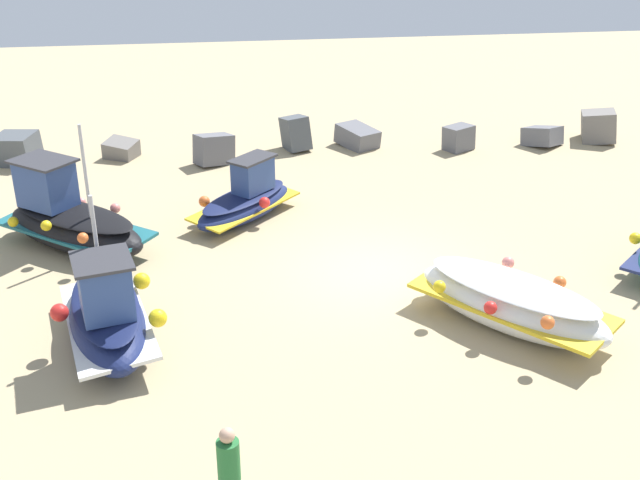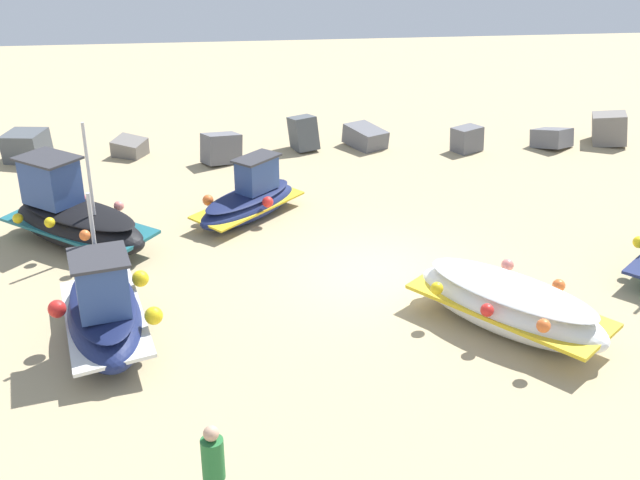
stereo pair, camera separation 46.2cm
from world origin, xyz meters
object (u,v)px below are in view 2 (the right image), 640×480
fishing_boat_0 (250,199)px  person_walking (214,469)px  fishing_boat_1 (509,305)px  fishing_boat_3 (74,218)px  fishing_boat_4 (104,312)px

fishing_boat_0 → person_walking: person_walking is taller
fishing_boat_1 → fishing_boat_3: fishing_boat_3 is taller
fishing_boat_1 → fishing_boat_4: fishing_boat_4 is taller
fishing_boat_3 → person_walking: 10.51m
fishing_boat_1 → fishing_boat_4: 8.04m
fishing_boat_1 → fishing_boat_4: bearing=46.9°
fishing_boat_3 → person_walking: (3.56, -9.88, 0.29)m
fishing_boat_1 → fishing_boat_4: (-8.03, 0.40, 0.11)m
fishing_boat_3 → fishing_boat_0: bearing=-125.4°
fishing_boat_0 → fishing_boat_3: 4.53m
fishing_boat_3 → fishing_boat_4: fishing_boat_3 is taller
fishing_boat_1 → person_walking: 7.53m
fishing_boat_1 → fishing_boat_3: (-9.39, 5.13, 0.15)m
fishing_boat_1 → fishing_boat_3: 10.70m
fishing_boat_1 → fishing_boat_4: size_ratio=1.05×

